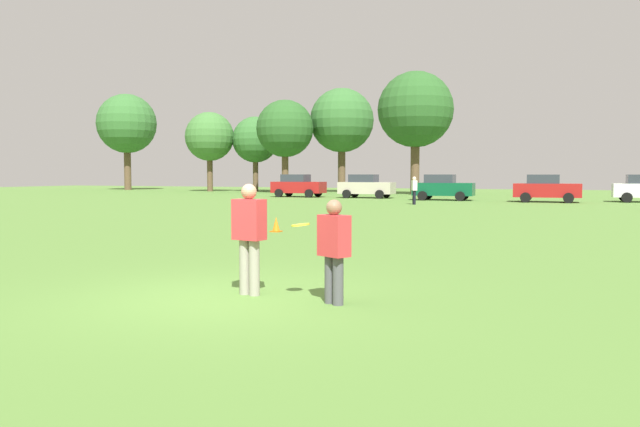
# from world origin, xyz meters

# --- Properties ---
(ground_plane) EXTENTS (141.06, 141.06, 0.00)m
(ground_plane) POSITION_xyz_m (0.00, 0.00, 0.00)
(ground_plane) COLOR #517A33
(player_thrower) EXTENTS (0.51, 0.34, 1.70)m
(player_thrower) POSITION_xyz_m (0.26, 0.32, 0.96)
(player_thrower) COLOR gray
(player_thrower) RESTS_ON ground
(player_defender) EXTENTS (0.52, 0.44, 1.49)m
(player_defender) POSITION_xyz_m (1.70, 0.18, 0.83)
(player_defender) COLOR #4C4C51
(player_defender) RESTS_ON ground
(frisbee) EXTENTS (0.27, 0.27, 0.06)m
(frisbee) POSITION_xyz_m (1.16, 0.21, 1.12)
(frisbee) COLOR yellow
(traffic_cone) EXTENTS (0.32, 0.32, 0.48)m
(traffic_cone) POSITION_xyz_m (-4.01, 9.86, 0.23)
(traffic_cone) COLOR #D8590C
(traffic_cone) RESTS_ON ground
(parked_car_near_left) EXTENTS (4.24, 2.29, 1.82)m
(parked_car_near_left) POSITION_xyz_m (-15.88, 37.83, 0.92)
(parked_car_near_left) COLOR maroon
(parked_car_near_left) RESTS_ON ground
(parked_car_mid_left) EXTENTS (4.24, 2.29, 1.82)m
(parked_car_mid_left) POSITION_xyz_m (-10.11, 37.84, 0.92)
(parked_car_mid_left) COLOR #B7AD99
(parked_car_mid_left) RESTS_ON ground
(parked_car_center) EXTENTS (4.24, 2.29, 1.82)m
(parked_car_center) POSITION_xyz_m (-3.82, 36.04, 0.92)
(parked_car_center) COLOR #0C4C2D
(parked_car_center) RESTS_ON ground
(parked_car_mid_right) EXTENTS (4.24, 2.29, 1.82)m
(parked_car_mid_right) POSITION_xyz_m (3.11, 35.46, 0.92)
(parked_car_mid_right) COLOR maroon
(parked_car_mid_right) RESTS_ON ground
(bystander_sideline_watcher) EXTENTS (0.45, 0.54, 1.70)m
(bystander_sideline_watcher) POSITION_xyz_m (-4.17, 29.06, 0.96)
(bystander_sideline_watcher) COLOR black
(bystander_sideline_watcher) RESTS_ON ground
(tree_west_oak) EXTENTS (6.86, 6.86, 11.14)m
(tree_west_oak) POSITION_xyz_m (-43.61, 50.85, 7.66)
(tree_west_oak) COLOR brown
(tree_west_oak) RESTS_ON ground
(tree_west_maple) EXTENTS (5.19, 5.19, 8.43)m
(tree_west_maple) POSITION_xyz_m (-31.27, 49.07, 5.80)
(tree_west_maple) COLOR brown
(tree_west_maple) RESTS_ON ground
(tree_center_elm) EXTENTS (4.91, 4.91, 7.98)m
(tree_center_elm) POSITION_xyz_m (-26.87, 51.14, 5.49)
(tree_center_elm) COLOR brown
(tree_center_elm) RESTS_ON ground
(tree_east_birch) EXTENTS (5.58, 5.58, 9.07)m
(tree_east_birch) POSITION_xyz_m (-21.44, 47.11, 6.24)
(tree_east_birch) COLOR brown
(tree_east_birch) RESTS_ON ground
(tree_east_oak) EXTENTS (6.46, 6.46, 10.49)m
(tree_east_oak) POSITION_xyz_m (-17.09, 51.28, 7.22)
(tree_east_oak) COLOR brown
(tree_east_oak) RESTS_ON ground
(tree_far_east_pine) EXTENTS (6.78, 6.78, 11.01)m
(tree_far_east_pine) POSITION_xyz_m (-8.50, 47.06, 7.57)
(tree_far_east_pine) COLOR brown
(tree_far_east_pine) RESTS_ON ground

